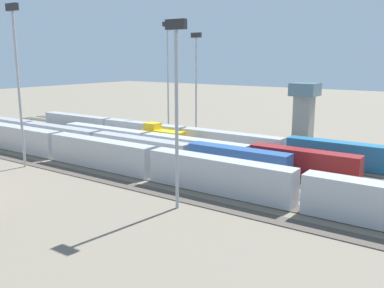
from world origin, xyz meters
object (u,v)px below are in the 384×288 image
Objects in this scene: light_mast_2 at (196,70)px; control_tower at (304,107)px; train_on_track_7 at (101,154)px; train_on_track_5 at (90,139)px; train_on_track_4 at (187,147)px; light_mast_1 at (176,89)px; train_on_track_2 at (179,135)px; train_on_track_3 at (162,137)px; light_mast_0 at (168,62)px; light_mast_3 at (17,66)px.

light_mast_2 is 1.89× the size of control_tower.
train_on_track_7 reaches higher than train_on_track_5.
light_mast_1 is at bearing 122.91° from train_on_track_4.
train_on_track_2 is 19.57m from train_on_track_5.
train_on_track_2 is 19.61m from light_mast_2.
train_on_track_2 is at bearing -53.55° from light_mast_1.
light_mast_1 is 0.93× the size of light_mast_2.
light_mast_2 reaches higher than train_on_track_7.
train_on_track_2 is 6.79× the size of control_tower.
light_mast_0 is (12.93, -18.69, 15.79)m from train_on_track_3.
control_tower is (-31.32, -53.71, -9.94)m from light_mast_3.
light_mast_2 is (4.14, -12.94, 14.15)m from train_on_track_2.
train_on_track_7 is at bearing 98.48° from light_mast_2.
train_on_track_7 is 17.29m from train_on_track_5.
light_mast_0 is at bearing -44.94° from train_on_track_2.
light_mast_2 reaches higher than train_on_track_2.
light_mast_0 reaches higher than light_mast_1.
light_mast_2 is at bearing 18.96° from control_tower.
light_mast_3 is (10.34, 32.15, 15.65)m from train_on_track_2.
train_on_track_3 is at bearing 100.60° from light_mast_2.
light_mast_3 is 62.96m from control_tower.
light_mast_2 is (5.66, -37.94, 13.62)m from train_on_track_7.
train_on_track_7 is 4.75× the size of light_mast_2.
control_tower reaches higher than train_on_track_4.
train_on_track_5 is (11.79, 10.00, -0.08)m from train_on_track_3.
train_on_track_5 is at bearing 92.29° from light_mast_0.
train_on_track_3 is at bearing -48.11° from light_mast_1.
light_mast_0 reaches higher than light_mast_2.
light_mast_1 is (-15.08, 23.30, 13.21)m from train_on_track_4.
train_on_track_2 is (9.52, -10.00, -0.02)m from train_on_track_4.
train_on_track_4 is 0.73× the size of train_on_track_5.
train_on_track_5 is 3.24× the size of light_mast_3.
light_mast_2 is at bearing -59.22° from train_on_track_4.
train_on_track_5 is at bearing 73.20° from light_mast_2.
train_on_track_7 is at bearing -148.92° from light_mast_3.
light_mast_0 is (23.24, -23.69, 15.83)m from train_on_track_4.
light_mast_1 is 55.50m from control_tower.
train_on_track_4 is 2.82× the size of light_mast_1.
train_on_track_7 is 5.08× the size of light_mast_1.
light_mast_0 reaches higher than train_on_track_5.
train_on_track_7 is 20.14m from train_on_track_3.
light_mast_1 reaches higher than train_on_track_4.
train_on_track_7 is 27.63m from light_mast_1.
light_mast_0 is 36.99m from control_tower.
light_mast_3 reaches higher than train_on_track_5.
light_mast_0 reaches higher than train_on_track_2.
light_mast_0 is 60.69m from light_mast_1.
train_on_track_3 reaches higher than train_on_track_4.
light_mast_3 is at bearing 48.11° from train_on_track_4.
train_on_track_3 is (2.30, -20.00, -0.46)m from train_on_track_7.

